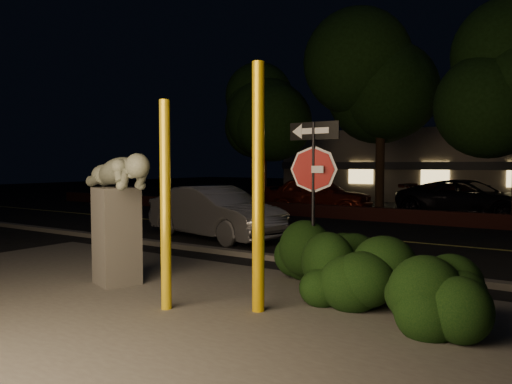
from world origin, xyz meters
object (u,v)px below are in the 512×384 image
signpost (313,170)px  silver_sedan (215,213)px  sculpture (117,205)px  parked_car_darkred (457,199)px  yellow_pole_left (166,206)px  yellow_pole_right (258,189)px  parked_car_dark (470,199)px  parked_car_red (318,195)px

signpost → silver_sedan: 5.99m
sculpture → parked_car_darkred: 16.02m
yellow_pole_left → yellow_pole_right: 1.36m
parked_car_dark → parked_car_darkred: bearing=40.0°
sculpture → yellow_pole_right: bearing=19.9°
silver_sedan → parked_car_dark: bearing=-15.8°
sculpture → parked_car_dark: sculpture is taller
yellow_pole_left → parked_car_dark: size_ratio=0.56×
yellow_pole_right → parked_car_darkred: (-0.60, 15.82, -1.12)m
parked_car_red → parked_car_dark: size_ratio=0.86×
yellow_pole_left → silver_sedan: bearing=122.4°
yellow_pole_left → parked_car_red: (-4.53, 13.96, -0.73)m
sculpture → parked_car_dark: size_ratio=0.43×
yellow_pole_right → yellow_pole_left: bearing=-151.0°
signpost → parked_car_red: (-5.64, 11.50, -1.23)m
signpost → parked_car_dark: signpost is taller
sculpture → parked_car_darkred: bearing=101.2°
silver_sedan → parked_car_red: bearing=17.8°
sculpture → silver_sedan: bearing=130.0°
parked_car_darkred → parked_car_dark: parked_car_dark is taller
yellow_pole_right → parked_car_darkred: yellow_pole_right is taller
yellow_pole_left → parked_car_darkred: 16.50m
parked_car_red → parked_car_dark: (5.83, 1.34, -0.04)m
parked_car_red → silver_sedan: bearing=179.3°
yellow_pole_left → silver_sedan: yellow_pole_left is taller
silver_sedan → signpost: bearing=-113.2°
parked_car_red → parked_car_darkred: (5.10, 2.50, -0.14)m
parked_car_red → sculpture: bearing=-174.9°
yellow_pole_left → signpost: yellow_pole_left is taller
sculpture → silver_sedan: 5.58m
silver_sedan → parked_car_red: size_ratio=0.97×
yellow_pole_left → parked_car_red: 14.70m
yellow_pole_right → parked_car_darkred: bearing=92.2°
sculpture → parked_car_red: 13.64m
signpost → parked_car_red: signpost is taller
yellow_pole_left → sculpture: yellow_pole_left is taller
yellow_pole_right → parked_car_darkred: 15.87m
parked_car_red → parked_car_darkred: bearing=-70.6°
yellow_pole_right → parked_car_red: 14.52m
parked_car_darkred → parked_car_red: bearing=120.2°
silver_sedan → parked_car_red: 8.18m
signpost → sculpture: signpost is taller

